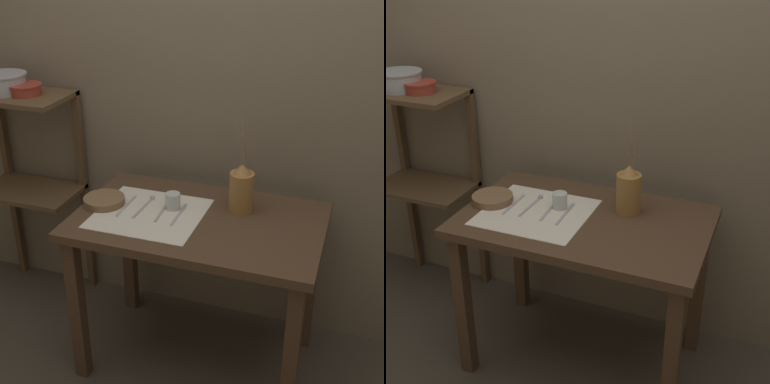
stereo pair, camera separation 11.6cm
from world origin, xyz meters
TOP-DOWN VIEW (x-y plane):
  - ground_plane at (0.00, 0.00)m, footprint 12.00×12.00m
  - stone_wall_back at (0.00, 0.45)m, footprint 7.00×0.06m
  - wooden_table at (0.00, 0.00)m, footprint 1.09×0.68m
  - wooden_shelf_unit at (-1.04, 0.27)m, footprint 0.52×0.33m
  - linen_cloth at (-0.22, -0.03)m, footprint 0.47×0.43m
  - pitcher_with_flowers at (0.16, 0.13)m, footprint 0.11×0.11m
  - wooden_bowl at (-0.45, -0.02)m, footprint 0.19×0.19m
  - glass_tumbler_near at (-0.13, 0.04)m, footprint 0.07×0.07m
  - fork_outer at (-0.34, -0.01)m, footprint 0.01×0.21m
  - spoon_outer at (-0.26, 0.06)m, footprint 0.03×0.22m
  - spoon_inner at (-0.17, 0.06)m, footprint 0.03×0.22m
  - knife_center at (-0.09, -0.01)m, footprint 0.02×0.21m
  - metal_pot_large at (-1.10, 0.23)m, footprint 0.23×0.23m
  - metal_pot_small at (-0.98, 0.23)m, footprint 0.16×0.16m

SIDE VIEW (x-z plane):
  - ground_plane at x=0.00m, z-range 0.00..0.00m
  - wooden_table at x=0.00m, z-range 0.27..1.06m
  - linen_cloth at x=-0.22m, z-range 0.79..0.80m
  - fork_outer at x=-0.34m, z-range 0.80..0.80m
  - knife_center at x=-0.09m, z-range 0.80..0.80m
  - spoon_outer at x=-0.26m, z-range 0.79..0.81m
  - spoon_inner at x=-0.17m, z-range 0.79..0.81m
  - wooden_bowl at x=-0.45m, z-range 0.79..0.83m
  - wooden_shelf_unit at x=-1.04m, z-range 0.23..1.43m
  - glass_tumbler_near at x=-0.13m, z-range 0.80..0.87m
  - pitcher_with_flowers at x=0.16m, z-range 0.68..1.11m
  - stone_wall_back at x=0.00m, z-range 0.00..2.40m
  - metal_pot_small at x=-0.98m, z-range 1.20..1.25m
  - metal_pot_large at x=-1.10m, z-range 1.20..1.29m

